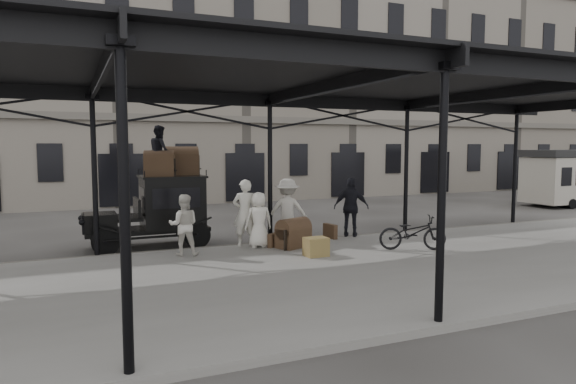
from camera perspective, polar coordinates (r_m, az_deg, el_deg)
name	(u,v)px	position (r m, az deg, el deg)	size (l,w,h in m)	color
ground	(297,260)	(14.07, 1.00, -7.52)	(120.00, 120.00, 0.00)	#383533
platform	(332,274)	(12.30, 4.87, -9.03)	(28.00, 8.00, 0.15)	slate
canopy	(327,81)	(12.27, 4.40, 12.22)	(22.50, 9.00, 4.74)	black
building_frontage	(170,78)	(31.28, -12.96, 12.22)	(64.00, 8.00, 14.00)	slate
taxi	(162,208)	(16.11, -13.85, -1.70)	(3.65, 1.55, 2.18)	black
porter_left	(245,213)	(15.07, -4.81, -2.31)	(0.72, 0.47, 1.96)	beige
porter_midleft	(184,225)	(14.04, -11.52, -3.61)	(0.80, 0.62, 1.65)	beige
porter_centre	(259,220)	(14.87, -3.27, -3.09)	(0.79, 0.51, 1.61)	silver
porter_official	(351,207)	(16.70, 7.04, -1.70)	(1.12, 0.47, 1.91)	black
porter_right	(287,210)	(15.69, -0.06, -2.04)	(1.25, 0.72, 1.94)	beige
bicycle	(413,233)	(14.95, 13.67, -4.40)	(0.65, 1.87, 0.98)	black
porter_roof	(160,151)	(15.90, -14.04, 4.48)	(0.74, 0.58, 1.52)	black
steamer_trunk_roof_near	(159,166)	(15.76, -14.10, 2.87)	(0.87, 0.53, 0.64)	#4A3122
steamer_trunk_roof_far	(182,163)	(16.33, -11.75, 3.16)	(1.00, 0.61, 0.74)	#4A3122
steamer_trunk_platform	(293,235)	(14.91, 0.61, -4.81)	(0.97, 0.59, 0.71)	#4A3122
wicker_hamper	(316,247)	(13.77, 3.14, -6.10)	(0.60, 0.45, 0.50)	olive
suitcase_upright	(330,231)	(16.44, 4.70, -4.36)	(0.15, 0.60, 0.45)	#4A3122
suitcase_flat	(275,240)	(15.06, -1.44, -5.32)	(0.60, 0.15, 0.40)	#4A3122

